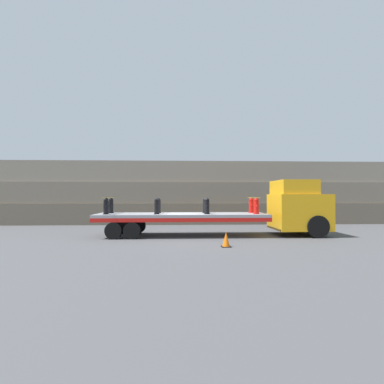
{
  "coord_description": "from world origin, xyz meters",
  "views": [
    {
      "loc": [
        -0.15,
        -15.7,
        2.07
      ],
      "look_at": [
        0.53,
        0.0,
        2.29
      ],
      "focal_mm": 28.0,
      "sensor_mm": 36.0,
      "label": 1
    }
  ],
  "objects_px": {
    "fire_hydrant_black_near_0": "(106,206)",
    "fire_hydrant_black_far_1": "(158,206)",
    "fire_hydrant_red_near_3": "(256,206)",
    "traffic_cone": "(226,240)",
    "flatbed_trailer": "(172,218)",
    "fire_hydrant_black_far_0": "(111,206)",
    "fire_hydrant_black_far_2": "(205,206)",
    "fire_hydrant_red_far_3": "(251,205)",
    "fire_hydrant_black_near_1": "(157,206)",
    "fire_hydrant_black_near_2": "(207,206)",
    "truck_cab": "(300,207)"
  },
  "relations": [
    {
      "from": "fire_hydrant_black_far_0",
      "to": "fire_hydrant_black_near_2",
      "type": "xyz_separation_m",
      "value": [
        5.08,
        -1.08,
        0.0
      ]
    },
    {
      "from": "fire_hydrant_black_far_0",
      "to": "fire_hydrant_black_near_1",
      "type": "bearing_deg",
      "value": -23.12
    },
    {
      "from": "fire_hydrant_red_near_3",
      "to": "traffic_cone",
      "type": "height_order",
      "value": "fire_hydrant_red_near_3"
    },
    {
      "from": "fire_hydrant_black_near_1",
      "to": "fire_hydrant_black_near_2",
      "type": "xyz_separation_m",
      "value": [
        2.54,
        0.0,
        0.0
      ]
    },
    {
      "from": "flatbed_trailer",
      "to": "fire_hydrant_black_far_0",
      "type": "height_order",
      "value": "fire_hydrant_black_far_0"
    },
    {
      "from": "flatbed_trailer",
      "to": "traffic_cone",
      "type": "bearing_deg",
      "value": -57.03
    },
    {
      "from": "flatbed_trailer",
      "to": "fire_hydrant_black_near_0",
      "type": "xyz_separation_m",
      "value": [
        -3.28,
        -0.54,
        0.61
      ]
    },
    {
      "from": "flatbed_trailer",
      "to": "fire_hydrant_red_far_3",
      "type": "bearing_deg",
      "value": 7.12
    },
    {
      "from": "fire_hydrant_black_near_2",
      "to": "traffic_cone",
      "type": "xyz_separation_m",
      "value": [
        0.5,
        -3.01,
        -1.26
      ]
    },
    {
      "from": "truck_cab",
      "to": "fire_hydrant_black_far_1",
      "type": "xyz_separation_m",
      "value": [
        -7.56,
        0.54,
        0.08
      ]
    },
    {
      "from": "fire_hydrant_black_far_1",
      "to": "fire_hydrant_black_far_2",
      "type": "height_order",
      "value": "same"
    },
    {
      "from": "fire_hydrant_black_near_0",
      "to": "fire_hydrant_black_near_2",
      "type": "xyz_separation_m",
      "value": [
        5.08,
        0.0,
        0.0
      ]
    },
    {
      "from": "fire_hydrant_black_far_0",
      "to": "fire_hydrant_black_far_1",
      "type": "relative_size",
      "value": 1.0
    },
    {
      "from": "fire_hydrant_black_far_1",
      "to": "fire_hydrant_red_near_3",
      "type": "relative_size",
      "value": 1.0
    },
    {
      "from": "fire_hydrant_red_near_3",
      "to": "traffic_cone",
      "type": "distance_m",
      "value": 3.84
    },
    {
      "from": "flatbed_trailer",
      "to": "fire_hydrant_black_far_0",
      "type": "bearing_deg",
      "value": 170.61
    },
    {
      "from": "flatbed_trailer",
      "to": "fire_hydrant_black_far_2",
      "type": "xyz_separation_m",
      "value": [
        1.8,
        0.54,
        0.61
      ]
    },
    {
      "from": "fire_hydrant_red_far_3",
      "to": "traffic_cone",
      "type": "distance_m",
      "value": 4.74
    },
    {
      "from": "flatbed_trailer",
      "to": "traffic_cone",
      "type": "height_order",
      "value": "flatbed_trailer"
    },
    {
      "from": "fire_hydrant_black_far_1",
      "to": "fire_hydrant_black_near_2",
      "type": "distance_m",
      "value": 2.76
    },
    {
      "from": "fire_hydrant_black_far_0",
      "to": "traffic_cone",
      "type": "height_order",
      "value": "fire_hydrant_black_far_0"
    },
    {
      "from": "fire_hydrant_black_near_1",
      "to": "fire_hydrant_black_far_2",
      "type": "relative_size",
      "value": 1.0
    },
    {
      "from": "fire_hydrant_black_near_2",
      "to": "fire_hydrant_red_far_3",
      "type": "distance_m",
      "value": 2.76
    },
    {
      "from": "fire_hydrant_black_near_0",
      "to": "traffic_cone",
      "type": "relative_size",
      "value": 1.35
    },
    {
      "from": "fire_hydrant_black_near_0",
      "to": "flatbed_trailer",
      "type": "bearing_deg",
      "value": 9.39
    },
    {
      "from": "truck_cab",
      "to": "fire_hydrant_red_far_3",
      "type": "height_order",
      "value": "truck_cab"
    },
    {
      "from": "truck_cab",
      "to": "flatbed_trailer",
      "type": "distance_m",
      "value": 6.85
    },
    {
      "from": "fire_hydrant_black_far_0",
      "to": "traffic_cone",
      "type": "bearing_deg",
      "value": -36.25
    },
    {
      "from": "fire_hydrant_black_near_0",
      "to": "fire_hydrant_black_far_1",
      "type": "bearing_deg",
      "value": 23.12
    },
    {
      "from": "truck_cab",
      "to": "fire_hydrant_black_far_2",
      "type": "xyz_separation_m",
      "value": [
        -5.03,
        0.54,
        0.08
      ]
    },
    {
      "from": "fire_hydrant_black_near_1",
      "to": "fire_hydrant_black_near_2",
      "type": "bearing_deg",
      "value": 0.0
    },
    {
      "from": "fire_hydrant_black_far_0",
      "to": "fire_hydrant_red_far_3",
      "type": "relative_size",
      "value": 1.0
    },
    {
      "from": "truck_cab",
      "to": "fire_hydrant_red_near_3",
      "type": "relative_size",
      "value": 3.52
    },
    {
      "from": "fire_hydrant_black_near_1",
      "to": "fire_hydrant_red_far_3",
      "type": "bearing_deg",
      "value": 12.05
    },
    {
      "from": "fire_hydrant_black_far_0",
      "to": "fire_hydrant_red_near_3",
      "type": "distance_m",
      "value": 7.69
    },
    {
      "from": "fire_hydrant_black_near_0",
      "to": "fire_hydrant_red_far_3",
      "type": "bearing_deg",
      "value": 8.1
    },
    {
      "from": "truck_cab",
      "to": "fire_hydrant_black_near_0",
      "type": "distance_m",
      "value": 10.12
    },
    {
      "from": "fire_hydrant_black_near_1",
      "to": "traffic_cone",
      "type": "distance_m",
      "value": 4.46
    },
    {
      "from": "flatbed_trailer",
      "to": "fire_hydrant_red_far_3",
      "type": "height_order",
      "value": "fire_hydrant_red_far_3"
    },
    {
      "from": "fire_hydrant_black_far_1",
      "to": "fire_hydrant_red_near_3",
      "type": "bearing_deg",
      "value": -12.05
    },
    {
      "from": "traffic_cone",
      "to": "flatbed_trailer",
      "type": "bearing_deg",
      "value": 122.97
    },
    {
      "from": "fire_hydrant_black_far_1",
      "to": "fire_hydrant_red_near_3",
      "type": "distance_m",
      "value": 5.19
    },
    {
      "from": "fire_hydrant_black_near_0",
      "to": "truck_cab",
      "type": "bearing_deg",
      "value": 3.07
    },
    {
      "from": "fire_hydrant_red_far_3",
      "to": "traffic_cone",
      "type": "bearing_deg",
      "value": -116.48
    },
    {
      "from": "flatbed_trailer",
      "to": "fire_hydrant_black_near_0",
      "type": "bearing_deg",
      "value": -170.61
    },
    {
      "from": "fire_hydrant_black_near_0",
      "to": "fire_hydrant_black_far_0",
      "type": "distance_m",
      "value": 1.08
    },
    {
      "from": "fire_hydrant_black_far_0",
      "to": "fire_hydrant_black_far_2",
      "type": "xyz_separation_m",
      "value": [
        5.08,
        0.0,
        0.0
      ]
    },
    {
      "from": "fire_hydrant_black_near_0",
      "to": "traffic_cone",
      "type": "bearing_deg",
      "value": -28.32
    },
    {
      "from": "fire_hydrant_black_far_2",
      "to": "fire_hydrant_red_far_3",
      "type": "bearing_deg",
      "value": 0.0
    },
    {
      "from": "truck_cab",
      "to": "fire_hydrant_black_far_0",
      "type": "bearing_deg",
      "value": 176.93
    }
  ]
}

